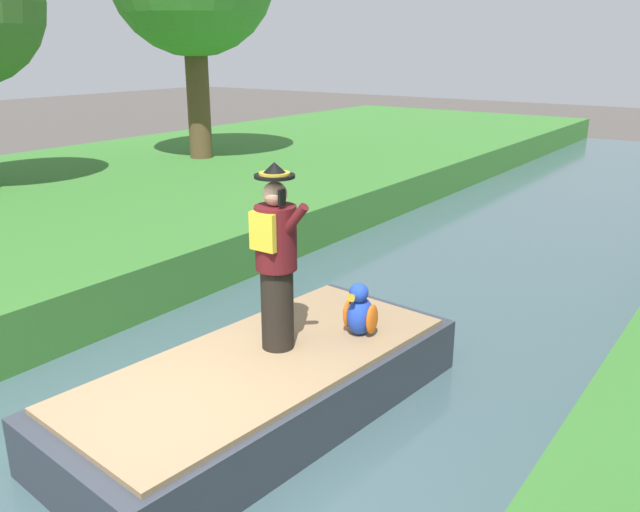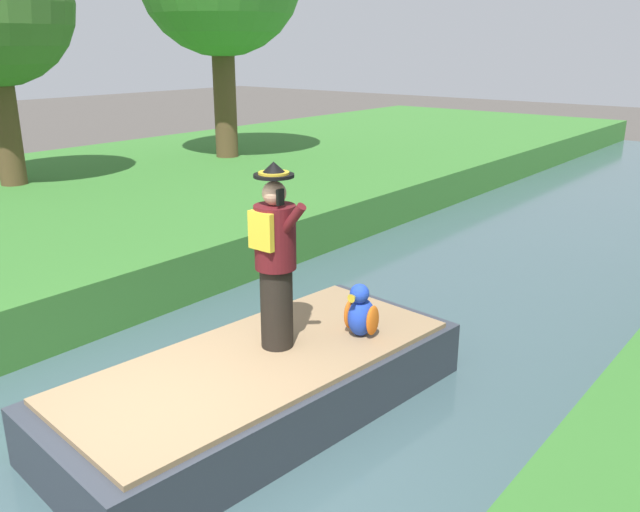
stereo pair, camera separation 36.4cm
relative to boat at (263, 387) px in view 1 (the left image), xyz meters
The scene contains 5 objects.
ground_plane 1.32m from the boat, 90.00° to the right, with size 80.00×80.00×0.00m, color #4C4742.
canal_water 1.31m from the boat, 90.00° to the right, with size 5.47×48.00×0.10m, color #3D565B.
boat is the anchor object (origin of this frame).
person_pirate 1.27m from the boat, 96.39° to the left, with size 0.61×0.42×1.85m.
parrot_plush 1.24m from the boat, 65.19° to the left, with size 0.36×0.35×0.57m.
Camera 1 is at (3.76, -3.04, 3.58)m, focal length 36.81 mm.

